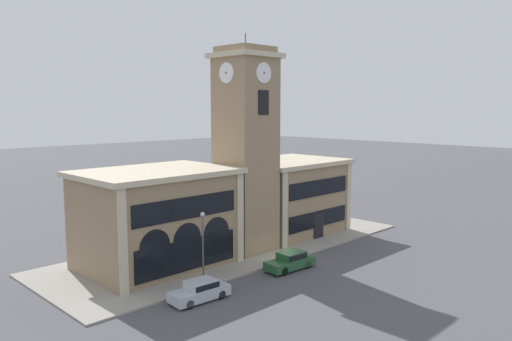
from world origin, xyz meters
TOP-DOWN VIEW (x-y plane):
  - ground_plane at (0.00, 0.00)m, footprint 300.00×300.00m
  - sidewalk_kerb at (0.00, 6.75)m, footprint 37.68×13.51m
  - clock_tower at (-0.00, 5.15)m, footprint 5.29×5.29m
  - town_hall_left_wing at (-8.72, 7.15)m, footprint 12.94×9.35m
  - town_hall_right_wing at (8.27, 7.15)m, footprint 12.06×9.35m
  - parked_car_near at (-10.98, -1.58)m, footprint 4.51×2.08m
  - parked_car_mid at (-1.20, -1.58)m, footprint 4.70×2.10m
  - street_lamp at (-8.83, 0.71)m, footprint 0.36×0.36m

SIDE VIEW (x-z plane):
  - ground_plane at x=0.00m, z-range 0.00..0.00m
  - sidewalk_kerb at x=0.00m, z-range 0.00..0.15m
  - parked_car_near at x=-10.98m, z-range 0.03..1.49m
  - parked_car_mid at x=-1.20m, z-range 0.03..1.56m
  - street_lamp at x=-8.83m, z-range 1.04..6.67m
  - town_hall_right_wing at x=8.27m, z-range 0.03..8.09m
  - town_hall_left_wing at x=-8.72m, z-range 0.02..8.49m
  - clock_tower at x=0.00m, z-range -0.56..19.90m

